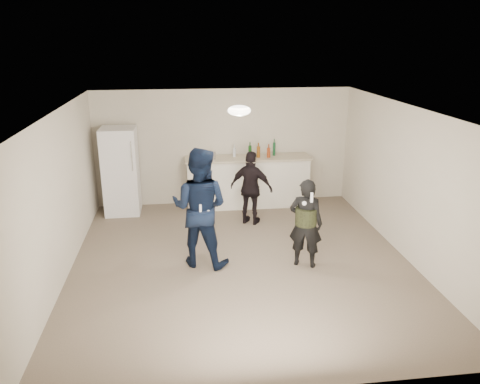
{
  "coord_description": "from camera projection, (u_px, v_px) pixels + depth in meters",
  "views": [
    {
      "loc": [
        -0.91,
        -6.91,
        3.55
      ],
      "look_at": [
        0.0,
        0.2,
        1.15
      ],
      "focal_mm": 35.0,
      "sensor_mm": 36.0,
      "label": 1
    }
  ],
  "objects": [
    {
      "name": "wall_left",
      "position": [
        60.0,
        197.0,
        7.0
      ],
      "size": [
        0.0,
        6.0,
        6.0
      ],
      "primitive_type": "plane",
      "rotation": [
        1.57,
        0.0,
        1.57
      ],
      "color": "beige",
      "rests_on": "floor"
    },
    {
      "name": "spectator",
      "position": [
        251.0,
        188.0,
        9.09
      ],
      "size": [
        0.92,
        0.72,
        1.46
      ],
      "primitive_type": "imported",
      "rotation": [
        0.0,
        0.0,
        2.65
      ],
      "color": "black",
      "rests_on": "floor"
    },
    {
      "name": "camo_shorts",
      "position": [
        306.0,
        216.0,
        7.36
      ],
      "size": [
        0.34,
        0.34,
        0.28
      ],
      "primitive_type": "cylinder",
      "color": "#2E3719",
      "rests_on": "woman"
    },
    {
      "name": "ceiling",
      "position": [
        242.0,
        110.0,
        6.94
      ],
      "size": [
        6.0,
        6.0,
        0.0
      ],
      "primitive_type": "plane",
      "rotation": [
        3.14,
        0.0,
        0.0
      ],
      "color": "silver",
      "rests_on": "wall_back"
    },
    {
      "name": "ceiling_dome",
      "position": [
        239.0,
        110.0,
        7.24
      ],
      "size": [
        0.36,
        0.36,
        0.16
      ],
      "primitive_type": "ellipsoid",
      "color": "white",
      "rests_on": "ceiling"
    },
    {
      "name": "bottle_cluster",
      "position": [
        258.0,
        152.0,
        9.96
      ],
      "size": [
        0.93,
        0.22,
        0.28
      ],
      "color": "#953815",
      "rests_on": "counter_top"
    },
    {
      "name": "floor",
      "position": [
        242.0,
        262.0,
        7.73
      ],
      "size": [
        6.0,
        6.0,
        0.0
      ],
      "primitive_type": "plane",
      "color": "#6B5B4C",
      "rests_on": "ground"
    },
    {
      "name": "nunchuk_man",
      "position": [
        208.0,
        212.0,
        7.17
      ],
      "size": [
        0.07,
        0.07,
        0.07
      ],
      "primitive_type": "sphere",
      "color": "white",
      "rests_on": "man"
    },
    {
      "name": "remote_woman",
      "position": [
        312.0,
        197.0,
        7.0
      ],
      "size": [
        0.04,
        0.04,
        0.15
      ],
      "primitive_type": "cube",
      "color": "white",
      "rests_on": "woman"
    },
    {
      "name": "remote_man",
      "position": [
        200.0,
        209.0,
        7.1
      ],
      "size": [
        0.04,
        0.04,
        0.15
      ],
      "primitive_type": "cube",
      "color": "silver",
      "rests_on": "man"
    },
    {
      "name": "wall_back",
      "position": [
        224.0,
        147.0,
        10.16
      ],
      "size": [
        6.0,
        0.0,
        6.0
      ],
      "primitive_type": "plane",
      "rotation": [
        1.57,
        0.0,
        0.0
      ],
      "color": "beige",
      "rests_on": "floor"
    },
    {
      "name": "man",
      "position": [
        200.0,
        208.0,
        7.39
      ],
      "size": [
        1.15,
        1.03,
        1.94
      ],
      "primitive_type": "imported",
      "rotation": [
        0.0,
        0.0,
        2.76
      ],
      "color": "#0F2142",
      "rests_on": "floor"
    },
    {
      "name": "wall_right",
      "position": [
        408.0,
        183.0,
        7.67
      ],
      "size": [
        0.0,
        6.0,
        6.0
      ],
      "primitive_type": "plane",
      "rotation": [
        1.57,
        0.0,
        -1.57
      ],
      "color": "beige",
      "rests_on": "floor"
    },
    {
      "name": "fridge_handle",
      "position": [
        132.0,
        156.0,
        9.19
      ],
      "size": [
        0.02,
        0.02,
        0.6
      ],
      "primitive_type": "cylinder",
      "color": "silver",
      "rests_on": "fridge"
    },
    {
      "name": "wall_front",
      "position": [
        282.0,
        286.0,
        4.51
      ],
      "size": [
        6.0,
        0.0,
        6.0
      ],
      "primitive_type": "plane",
      "rotation": [
        -1.57,
        0.0,
        0.0
      ],
      "color": "beige",
      "rests_on": "floor"
    },
    {
      "name": "fridge",
      "position": [
        121.0,
        171.0,
        9.63
      ],
      "size": [
        0.7,
        0.7,
        1.8
      ],
      "primitive_type": "cube",
      "color": "white",
      "rests_on": "floor"
    },
    {
      "name": "shaker",
      "position": [
        214.0,
        155.0,
        9.77
      ],
      "size": [
        0.08,
        0.08,
        0.17
      ],
      "primitive_type": "cylinder",
      "color": "#BDBCC1",
      "rests_on": "counter_top"
    },
    {
      "name": "counter",
      "position": [
        248.0,
        183.0,
        10.14
      ],
      "size": [
        2.6,
        0.56,
        1.05
      ],
      "primitive_type": "cube",
      "color": "white",
      "rests_on": "floor"
    },
    {
      "name": "counter_top",
      "position": [
        248.0,
        158.0,
        9.96
      ],
      "size": [
        2.68,
        0.64,
        0.04
      ],
      "primitive_type": "cube",
      "color": "beige",
      "rests_on": "counter"
    },
    {
      "name": "nunchuk_woman",
      "position": [
        304.0,
        203.0,
        7.05
      ],
      "size": [
        0.07,
        0.07,
        0.07
      ],
      "primitive_type": "sphere",
      "color": "white",
      "rests_on": "woman"
    },
    {
      "name": "woman",
      "position": [
        306.0,
        223.0,
        7.4
      ],
      "size": [
        0.63,
        0.54,
        1.46
      ],
      "primitive_type": "imported",
      "rotation": [
        0.0,
        0.0,
        2.71
      ],
      "color": "black",
      "rests_on": "floor"
    }
  ]
}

